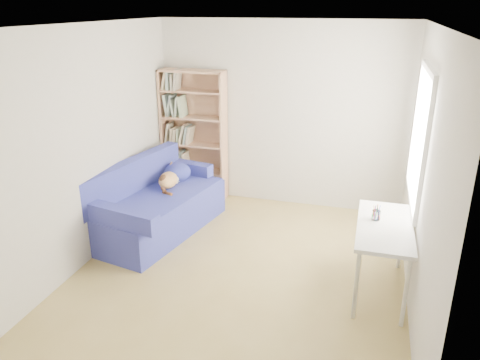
{
  "coord_description": "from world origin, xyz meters",
  "views": [
    {
      "loc": [
        1.23,
        -4.37,
        2.79
      ],
      "look_at": [
        -0.18,
        0.53,
        0.85
      ],
      "focal_mm": 35.0,
      "sensor_mm": 36.0,
      "label": 1
    }
  ],
  "objects_px": {
    "bookshelf": "(194,141)",
    "desk": "(384,232)",
    "sofa": "(156,205)",
    "pen_cup": "(376,214)"
  },
  "relations": [
    {
      "from": "bookshelf",
      "to": "pen_cup",
      "type": "distance_m",
      "value": 3.16
    },
    {
      "from": "pen_cup",
      "to": "bookshelf",
      "type": "bearing_deg",
      "value": 146.34
    },
    {
      "from": "desk",
      "to": "pen_cup",
      "type": "relative_size",
      "value": 7.13
    },
    {
      "from": "sofa",
      "to": "pen_cup",
      "type": "relative_size",
      "value": 12.65
    },
    {
      "from": "bookshelf",
      "to": "desk",
      "type": "xyz_separation_m",
      "value": [
        2.72,
        -1.85,
        -0.21
      ]
    },
    {
      "from": "bookshelf",
      "to": "desk",
      "type": "bearing_deg",
      "value": -34.29
    },
    {
      "from": "desk",
      "to": "sofa",
      "type": "bearing_deg",
      "value": 166.89
    },
    {
      "from": "sofa",
      "to": "desk",
      "type": "height_order",
      "value": "sofa"
    },
    {
      "from": "bookshelf",
      "to": "pen_cup",
      "type": "height_order",
      "value": "bookshelf"
    },
    {
      "from": "sofa",
      "to": "desk",
      "type": "relative_size",
      "value": 1.77
    }
  ]
}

